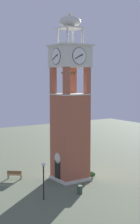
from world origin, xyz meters
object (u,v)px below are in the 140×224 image
Objects in this scene: clock_tower at (70,114)px; park_bench at (15,175)px; lamp_post at (43,174)px; trash_bin at (80,190)px.

clock_tower reaches higher than park_bench.
park_bench is 0.45× the size of lamp_post.
clock_tower is 8.26m from trash_bin.
clock_tower is 5.18× the size of lamp_post.
trash_bin is (4.38, -1.79, -6.77)m from clock_tower.
lamp_post is 4.17m from trash_bin.
lamp_post reaches higher than trash_bin.
park_bench reaches higher than trash_bin.
park_bench is 1.92× the size of trash_bin.
trash_bin is at bearing -22.26° from clock_tower.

